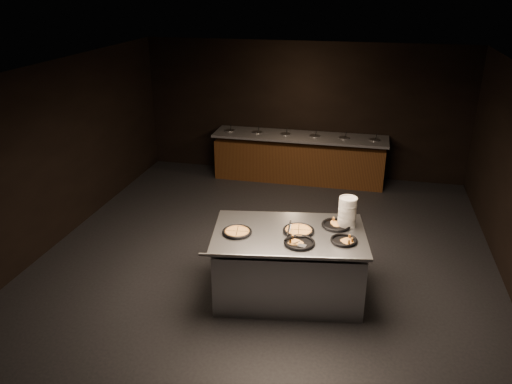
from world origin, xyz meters
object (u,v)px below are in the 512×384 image
at_px(serving_counter, 288,265).
at_px(pan_cheese_whole, 299,230).
at_px(pan_veggie_whole, 237,232).
at_px(plate_stack, 347,212).

relative_size(serving_counter, pan_cheese_whole, 5.22).
relative_size(serving_counter, pan_veggie_whole, 5.55).
bearing_deg(pan_veggie_whole, pan_cheese_whole, 15.67).
xyz_separation_m(serving_counter, pan_veggie_whole, (-0.67, -0.17, 0.53)).
height_order(plate_stack, pan_cheese_whole, plate_stack).
relative_size(plate_stack, pan_veggie_whole, 1.03).
bearing_deg(serving_counter, pan_cheese_whole, 15.05).
bearing_deg(pan_veggie_whole, serving_counter, 14.12).
relative_size(plate_stack, pan_cheese_whole, 0.97).
bearing_deg(serving_counter, pan_veggie_whole, -174.90).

